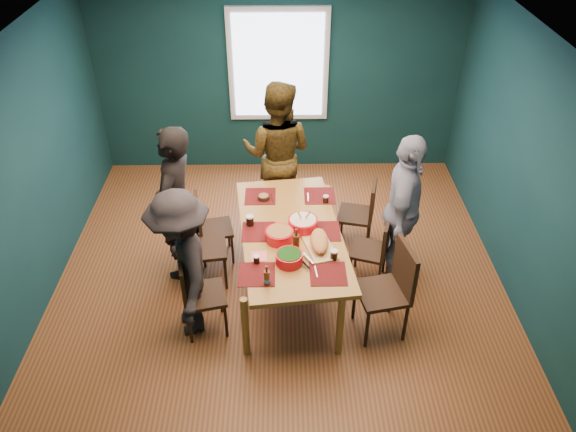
# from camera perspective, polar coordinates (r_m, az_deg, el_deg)

# --- Properties ---
(room) EXTENTS (5.01, 5.01, 2.71)m
(room) POSITION_cam_1_polar(r_m,az_deg,el_deg) (5.87, -0.95, 5.77)
(room) COLOR brown
(room) RESTS_ON ground
(dining_table) EXTENTS (1.25, 2.14, 0.77)m
(dining_table) POSITION_cam_1_polar(r_m,az_deg,el_deg) (5.86, 0.31, -2.17)
(dining_table) COLOR #9F6E2F
(dining_table) RESTS_ON floor
(chair_left_far) EXTENTS (0.45, 0.45, 0.85)m
(chair_left_far) POSITION_cam_1_polar(r_m,az_deg,el_deg) (6.46, -8.17, -0.77)
(chair_left_far) COLOR black
(chair_left_far) RESTS_ON floor
(chair_left_mid) EXTENTS (0.47, 0.47, 0.92)m
(chair_left_mid) POSITION_cam_1_polar(r_m,az_deg,el_deg) (6.13, -9.14, -2.70)
(chair_left_mid) COLOR black
(chair_left_mid) RESTS_ON floor
(chair_left_near) EXTENTS (0.49, 0.49, 0.91)m
(chair_left_near) POSITION_cam_1_polar(r_m,az_deg,el_deg) (5.58, -9.51, -7.41)
(chair_left_near) COLOR black
(chair_left_near) RESTS_ON floor
(chair_right_far) EXTENTS (0.49, 0.49, 0.89)m
(chair_right_far) POSITION_cam_1_polar(r_m,az_deg,el_deg) (6.64, 7.66, 0.66)
(chair_right_far) COLOR black
(chair_right_far) RESTS_ON floor
(chair_right_mid) EXTENTS (0.48, 0.48, 0.84)m
(chair_right_mid) POSITION_cam_1_polar(r_m,az_deg,el_deg) (6.16, 9.01, -3.03)
(chair_right_mid) COLOR black
(chair_right_mid) RESTS_ON floor
(chair_right_near) EXTENTS (0.55, 0.55, 1.03)m
(chair_right_near) POSITION_cam_1_polar(r_m,az_deg,el_deg) (5.56, 10.55, -6.78)
(chair_right_near) COLOR black
(chair_right_near) RESTS_ON floor
(person_far_left) EXTENTS (0.57, 0.74, 1.81)m
(person_far_left) POSITION_cam_1_polar(r_m,az_deg,el_deg) (6.11, -11.28, 1.15)
(person_far_left) COLOR black
(person_far_left) RESTS_ON floor
(person_back) EXTENTS (1.04, 0.89, 1.85)m
(person_back) POSITION_cam_1_polar(r_m,az_deg,el_deg) (6.89, -1.09, 6.38)
(person_back) COLOR black
(person_back) RESTS_ON floor
(person_right) EXTENTS (0.69, 1.11, 1.76)m
(person_right) POSITION_cam_1_polar(r_m,az_deg,el_deg) (6.05, 11.59, 0.49)
(person_right) COLOR white
(person_right) RESTS_ON floor
(person_near_left) EXTENTS (0.85, 1.16, 1.62)m
(person_near_left) POSITION_cam_1_polar(r_m,az_deg,el_deg) (5.45, -10.64, -4.92)
(person_near_left) COLOR black
(person_near_left) RESTS_ON floor
(bowl_salad) EXTENTS (0.29, 0.29, 0.12)m
(bowl_salad) POSITION_cam_1_polar(r_m,az_deg,el_deg) (5.67, -0.88, -1.94)
(bowl_salad) COLOR red
(bowl_salad) RESTS_ON dining_table
(bowl_dumpling) EXTENTS (0.31, 0.31, 0.29)m
(bowl_dumpling) POSITION_cam_1_polar(r_m,az_deg,el_deg) (5.81, 1.52, -0.78)
(bowl_dumpling) COLOR red
(bowl_dumpling) RESTS_ON dining_table
(bowl_herbs) EXTENTS (0.27, 0.27, 0.12)m
(bowl_herbs) POSITION_cam_1_polar(r_m,az_deg,el_deg) (5.39, 0.12, -4.26)
(bowl_herbs) COLOR red
(bowl_herbs) RESTS_ON dining_table
(cutting_board) EXTENTS (0.37, 0.63, 0.14)m
(cutting_board) POSITION_cam_1_polar(r_m,az_deg,el_deg) (5.58, 3.19, -2.68)
(cutting_board) COLOR #DABC75
(cutting_board) RESTS_ON dining_table
(small_bowl) EXTENTS (0.13, 0.13, 0.05)m
(small_bowl) POSITION_cam_1_polar(r_m,az_deg,el_deg) (6.29, -2.49, 1.92)
(small_bowl) COLOR black
(small_bowl) RESTS_ON dining_table
(beer_bottle_a) EXTENTS (0.06, 0.06, 0.22)m
(beer_bottle_a) POSITION_cam_1_polar(r_m,az_deg,el_deg) (5.15, -2.16, -6.31)
(beer_bottle_a) COLOR #481D0C
(beer_bottle_a) RESTS_ON dining_table
(beer_bottle_b) EXTENTS (0.07, 0.07, 0.27)m
(beer_bottle_b) POSITION_cam_1_polar(r_m,az_deg,el_deg) (5.51, 0.84, -2.70)
(beer_bottle_b) COLOR #481D0C
(beer_bottle_b) RESTS_ON dining_table
(cola_glass_a) EXTENTS (0.06, 0.06, 0.09)m
(cola_glass_a) POSITION_cam_1_polar(r_m,az_deg,el_deg) (5.40, -3.22, -4.39)
(cola_glass_a) COLOR black
(cola_glass_a) RESTS_ON dining_table
(cola_glass_b) EXTENTS (0.08, 0.08, 0.11)m
(cola_glass_b) POSITION_cam_1_polar(r_m,az_deg,el_deg) (5.45, 4.70, -3.91)
(cola_glass_b) COLOR black
(cola_glass_b) RESTS_ON dining_table
(cola_glass_c) EXTENTS (0.06, 0.06, 0.09)m
(cola_glass_c) POSITION_cam_1_polar(r_m,az_deg,el_deg) (6.24, 3.86, 1.76)
(cola_glass_c) COLOR black
(cola_glass_c) RESTS_ON dining_table
(cola_glass_d) EXTENTS (0.08, 0.08, 0.12)m
(cola_glass_d) POSITION_cam_1_polar(r_m,az_deg,el_deg) (5.88, -3.90, -0.42)
(cola_glass_d) COLOR black
(cola_glass_d) RESTS_ON dining_table
(napkin_a) EXTENTS (0.12, 0.12, 0.00)m
(napkin_a) POSITION_cam_1_polar(r_m,az_deg,el_deg) (5.91, 4.03, -0.96)
(napkin_a) COLOR #FA696E
(napkin_a) RESTS_ON dining_table
(napkin_b) EXTENTS (0.16, 0.16, 0.00)m
(napkin_b) POSITION_cam_1_polar(r_m,az_deg,el_deg) (5.51, -2.96, -4.13)
(napkin_b) COLOR #FA696E
(napkin_b) RESTS_ON dining_table
(napkin_c) EXTENTS (0.17, 0.17, 0.00)m
(napkin_c) POSITION_cam_1_polar(r_m,az_deg,el_deg) (5.33, 3.93, -5.76)
(napkin_c) COLOR #FA696E
(napkin_c) RESTS_ON dining_table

